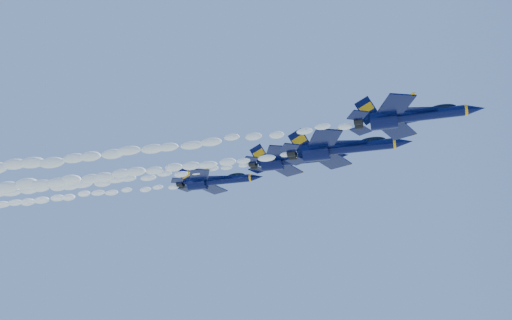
% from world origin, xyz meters
% --- Properties ---
extents(jet_lead, '(15.41, 12.64, 5.73)m').
position_xyz_m(jet_lead, '(20.93, -13.76, 150.30)').
color(jet_lead, black).
extents(smoke_trail_jet_lead, '(53.81, 1.84, 1.66)m').
position_xyz_m(smoke_trail_jet_lead, '(-12.56, -13.76, 149.88)').
color(smoke_trail_jet_lead, white).
extents(jet_second, '(18.34, 15.04, 6.82)m').
position_xyz_m(jet_second, '(11.13, -0.66, 152.89)').
color(jet_second, black).
extents(smoke_trail_jet_second, '(53.81, 2.19, 1.97)m').
position_xyz_m(smoke_trail_jet_second, '(-23.62, -0.66, 152.45)').
color(smoke_trail_jet_second, white).
extents(jet_third, '(16.45, 13.50, 6.11)m').
position_xyz_m(jet_third, '(2.35, 6.60, 154.98)').
color(jet_third, black).
extents(smoke_trail_jet_third, '(53.81, 1.97, 1.77)m').
position_xyz_m(smoke_trail_jet_third, '(-31.59, 6.60, 154.55)').
color(smoke_trail_jet_third, white).
extents(jet_fourth, '(15.67, 12.86, 5.82)m').
position_xyz_m(jet_fourth, '(-12.47, 10.74, 154.33)').
color(jet_fourth, black).
extents(smoke_trail_jet_fourth, '(53.81, 1.87, 1.68)m').
position_xyz_m(smoke_trail_jet_fourth, '(-46.07, 10.74, 153.91)').
color(smoke_trail_jet_fourth, white).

